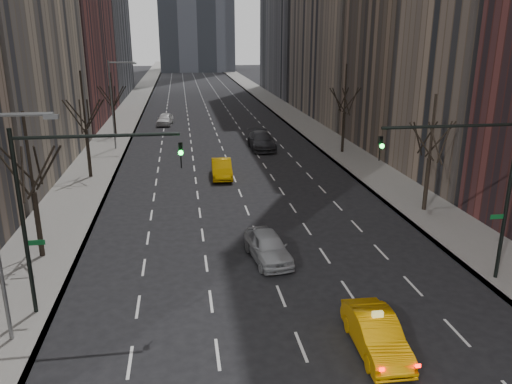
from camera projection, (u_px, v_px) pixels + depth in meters
name	position (u px, v px, depth m)	size (l,w,h in m)	color
sidewalk_left	(128.00, 114.00, 76.10)	(4.50, 320.00, 0.15)	slate
sidewalk_right	(285.00, 111.00, 79.57)	(4.50, 320.00, 0.15)	slate
tree_lw_b	(34.00, 193.00, 25.99)	(3.36, 3.50, 7.82)	black
tree_lw_c	(86.00, 131.00, 40.99)	(3.36, 3.50, 8.74)	black
tree_lw_d	(113.00, 107.00, 58.11)	(3.36, 3.50, 7.36)	black
tree_rw_b	(429.00, 159.00, 33.17)	(3.36, 3.50, 7.82)	black
tree_rw_c	(344.00, 114.00, 50.05)	(3.36, 3.50, 8.74)	black
traffic_mast_left	(63.00, 192.00, 20.21)	(6.69, 0.39, 8.00)	black
traffic_mast_right	(478.00, 174.00, 22.79)	(6.69, 0.39, 8.00)	black
streetlight_near	(0.00, 207.00, 18.04)	(2.83, 0.22, 9.00)	slate
streetlight_far	(115.00, 96.00, 51.05)	(2.83, 0.22, 9.00)	slate
taxi_sedan	(376.00, 334.00, 18.96)	(1.54, 4.41, 1.45)	#FFA805
silver_sedan_ahead	(268.00, 246.00, 26.67)	(1.82, 4.51, 1.54)	#9A9DA2
far_taxi	(222.00, 169.00, 42.22)	(1.64, 4.70, 1.55)	#E09F04
far_suv_grey	(261.00, 141.00, 52.85)	(2.48, 6.11, 1.77)	#303035
far_car_white	(165.00, 119.00, 67.07)	(1.84, 4.58, 1.56)	white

